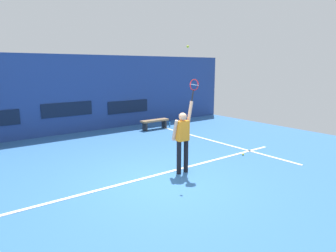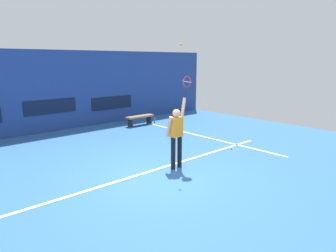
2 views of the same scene
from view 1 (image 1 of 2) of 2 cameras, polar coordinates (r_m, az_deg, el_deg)
The scene contains 12 objects.
ground_plane at distance 7.83m, azimuth -1.26°, elevation -10.49°, with size 18.00×18.00×0.00m, color #2D609E.
back_wall at distance 13.73m, azimuth -18.91°, elevation 5.66°, with size 18.00×0.20×3.42m, color navy.
sponsor_banner_center at distance 13.68m, azimuth -18.59°, elevation 3.01°, with size 2.20×0.03×0.60m, color #0C1933.
sponsor_banner_starboard at distance 14.90m, azimuth -7.57°, elevation 3.67°, with size 2.20×0.03×0.60m, color #0C1933.
court_baseline at distance 8.17m, azimuth -3.08°, elevation -9.53°, with size 10.00×0.10×0.01m, color white.
court_sideline at distance 11.86m, azimuth 9.31°, elevation -3.04°, with size 0.10×7.00×0.01m, color white.
tennis_player at distance 8.15m, azimuth 2.79°, elevation -2.17°, with size 0.60×0.31×1.99m.
tennis_racket at distance 8.20m, azimuth 4.98°, elevation 7.58°, with size 0.37×0.27×0.62m.
tennis_ball at distance 8.02m, azimuth 3.79°, elevation 14.85°, with size 0.07×0.07×0.07m, color #CCE033.
court_bench at distance 14.11m, azimuth -2.55°, elevation 0.76°, with size 1.40×0.36×0.45m.
water_bottle at distance 14.66m, azimuth 0.32°, elevation 0.30°, with size 0.07×0.07×0.24m, color #338CD8.
spare_ball at distance 10.30m, azimuth 14.11°, elevation -5.27°, with size 0.07×0.07×0.07m, color #CCE033.
Camera 1 is at (-4.24, -5.92, 2.90)m, focal length 32.03 mm.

